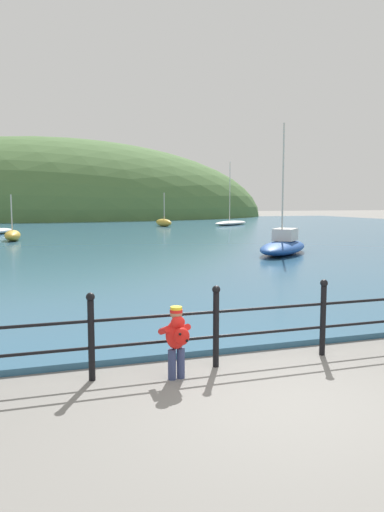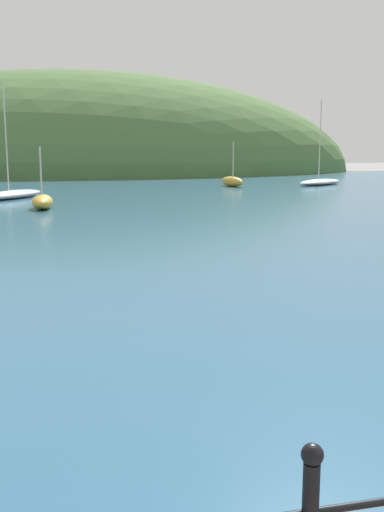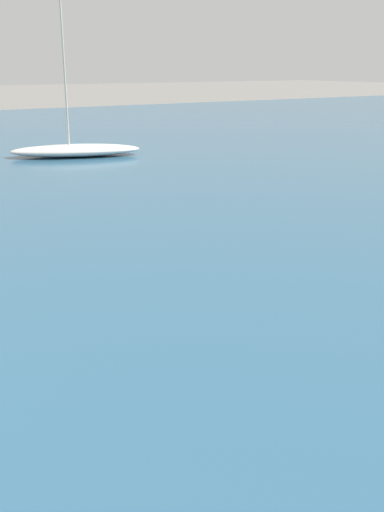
{
  "view_description": "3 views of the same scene",
  "coord_description": "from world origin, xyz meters",
  "views": [
    {
      "loc": [
        -2.9,
        -5.13,
        2.43
      ],
      "look_at": [
        0.33,
        4.73,
        1.27
      ],
      "focal_mm": 35.0,
      "sensor_mm": 36.0,
      "label": 1
    },
    {
      "loc": [
        -3.41,
        -1.13,
        2.7
      ],
      "look_at": [
        -1.5,
        6.98,
        1.2
      ],
      "focal_mm": 42.0,
      "sensor_mm": 36.0,
      "label": 2
    },
    {
      "loc": [
        6.94,
        2.38,
        3.37
      ],
      "look_at": [
        0.12,
        6.68,
        0.79
      ],
      "focal_mm": 42.0,
      "sensor_mm": 36.0,
      "label": 3
    }
  ],
  "objects": [
    {
      "name": "boat_twin_mast",
      "position": [
        -14.42,
        10.69,
        0.34
      ],
      "size": [
        3.17,
        5.05,
        5.69
      ],
      "color": "silver",
      "rests_on": "water"
    }
  ]
}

